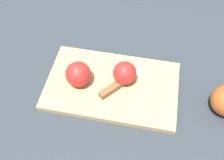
% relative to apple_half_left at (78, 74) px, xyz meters
% --- Properties ---
extents(ground_plane, '(4.00, 4.00, 0.00)m').
position_rel_apple_half_left_xyz_m(ground_plane, '(0.09, 0.03, -0.06)').
color(ground_plane, '#282D33').
extents(cutting_board, '(0.42, 0.29, 0.02)m').
position_rel_apple_half_left_xyz_m(cutting_board, '(0.09, 0.03, -0.05)').
color(cutting_board, tan).
rests_on(cutting_board, ground_plane).
extents(apple_half_left, '(0.07, 0.07, 0.07)m').
position_rel_apple_half_left_xyz_m(apple_half_left, '(0.00, 0.00, 0.00)').
color(apple_half_left, red).
rests_on(apple_half_left, cutting_board).
extents(apple_half_right, '(0.07, 0.07, 0.07)m').
position_rel_apple_half_left_xyz_m(apple_half_right, '(0.12, 0.05, -0.00)').
color(apple_half_right, red).
rests_on(apple_half_right, cutting_board).
extents(knife, '(0.09, 0.14, 0.02)m').
position_rel_apple_half_left_xyz_m(knife, '(0.10, 0.01, -0.03)').
color(knife, silver).
rests_on(knife, cutting_board).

